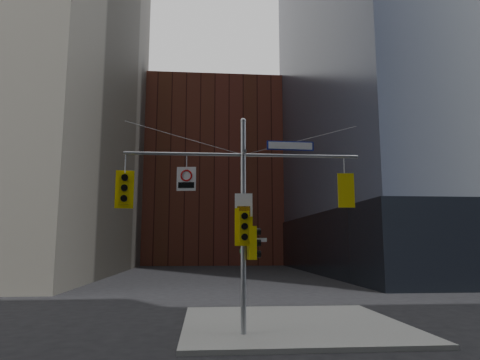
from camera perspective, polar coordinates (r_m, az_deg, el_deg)
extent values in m
plane|color=black|center=(12.62, 1.35, -22.29)|extent=(160.00, 160.00, 0.00)
cube|color=gray|center=(16.77, 7.00, -18.51)|extent=(8.00, 8.00, 0.15)
cube|color=black|center=(53.01, 29.08, -7.45)|extent=(36.40, 36.40, 6.00)
cube|color=maroon|center=(71.05, -3.63, 0.42)|extent=(26.00, 20.00, 28.00)
cylinder|color=gray|center=(14.26, 0.45, -6.12)|extent=(0.18, 0.18, 7.20)
sphere|color=gray|center=(14.85, 0.43, 7.90)|extent=(0.20, 0.20, 0.20)
cylinder|color=gray|center=(14.52, -7.46, 3.47)|extent=(4.00, 0.11, 0.11)
cylinder|color=gray|center=(14.86, 8.15, 3.20)|extent=(4.00, 0.11, 0.11)
cylinder|color=gray|center=(14.21, 0.56, 3.65)|extent=(0.10, 0.70, 0.10)
cylinder|color=gray|center=(14.64, -7.42, 5.57)|extent=(4.00, 0.02, 1.12)
cylinder|color=gray|center=(14.99, 8.11, 5.26)|extent=(4.00, 0.02, 1.12)
cube|color=yellow|center=(14.54, -15.16, -1.13)|extent=(0.37, 0.28, 1.03)
cube|color=yellow|center=(14.71, -15.15, -1.21)|extent=(0.60, 0.14, 1.27)
cylinder|color=black|center=(14.39, -15.12, 0.32)|extent=(0.24, 0.19, 0.21)
cylinder|color=black|center=(14.47, -15.11, 0.27)|extent=(0.19, 0.05, 0.19)
cylinder|color=black|center=(14.35, -15.17, -1.03)|extent=(0.24, 0.19, 0.21)
cylinder|color=black|center=(14.42, -15.17, -1.07)|extent=(0.19, 0.05, 0.19)
cylinder|color=black|center=(14.31, -15.23, -2.39)|extent=(0.24, 0.19, 0.21)
cylinder|color=black|center=(14.39, -15.22, -2.42)|extent=(0.19, 0.05, 0.19)
cube|color=yellow|center=(15.08, 13.82, -1.43)|extent=(0.32, 0.24, 0.95)
cube|color=yellow|center=(14.92, 13.96, -1.35)|extent=(0.56, 0.08, 1.17)
cylinder|color=black|center=(15.29, 13.62, -0.34)|extent=(0.21, 0.16, 0.20)
cylinder|color=black|center=(15.22, 13.68, -0.30)|extent=(0.17, 0.03, 0.17)
cylinder|color=black|center=(15.25, 13.66, -1.51)|extent=(0.21, 0.16, 0.20)
cylinder|color=black|center=(15.18, 13.72, -1.48)|extent=(0.17, 0.03, 0.17)
cylinder|color=black|center=(15.22, 13.70, -2.69)|extent=(0.21, 0.16, 0.20)
cylinder|color=#0CE559|center=(15.15, 13.76, -2.67)|extent=(0.17, 0.03, 0.17)
cube|color=yellow|center=(14.27, 1.58, -8.37)|extent=(0.30, 0.39, 1.10)
cylinder|color=black|center=(14.33, 2.39, -6.90)|extent=(0.20, 0.25, 0.23)
cylinder|color=black|center=(14.31, 2.07, -6.90)|extent=(0.05, 0.20, 0.20)
cylinder|color=black|center=(14.33, 2.40, -8.37)|extent=(0.20, 0.25, 0.23)
cylinder|color=black|center=(14.30, 2.08, -8.37)|extent=(0.05, 0.20, 0.20)
cylinder|color=black|center=(14.33, 2.41, -9.83)|extent=(0.20, 0.25, 0.23)
cylinder|color=black|center=(14.31, 2.08, -9.84)|extent=(0.05, 0.20, 0.20)
cube|color=yellow|center=(13.98, 0.55, -6.25)|extent=(0.33, 0.23, 1.00)
cube|color=yellow|center=(14.15, 0.50, -6.27)|extent=(0.59, 0.04, 1.24)
cylinder|color=black|center=(13.80, 0.62, -4.83)|extent=(0.21, 0.15, 0.21)
cylinder|color=black|center=(13.88, 0.59, -4.85)|extent=(0.18, 0.02, 0.18)
cylinder|color=black|center=(13.79, 0.62, -6.21)|extent=(0.21, 0.15, 0.21)
cylinder|color=black|center=(13.86, 0.59, -6.23)|extent=(0.18, 0.02, 0.18)
cylinder|color=black|center=(13.78, 0.62, -7.60)|extent=(0.21, 0.15, 0.21)
cylinder|color=black|center=(13.85, 0.59, -7.61)|extent=(0.18, 0.02, 0.18)
cube|color=navy|center=(14.86, 6.73, 4.55)|extent=(1.64, 0.10, 0.32)
cube|color=silver|center=(14.84, 6.75, 4.57)|extent=(1.54, 0.07, 0.25)
cube|color=silver|center=(14.34, -7.17, 0.16)|extent=(0.64, 0.12, 0.80)
torus|color=#B20A0A|center=(14.34, -7.17, 0.59)|extent=(0.40, 0.11, 0.40)
cube|color=black|center=(14.29, -7.19, -0.68)|extent=(0.53, 0.08, 0.19)
cube|color=silver|center=(14.18, 0.49, -3.34)|extent=(0.59, 0.11, 0.77)
cube|color=#D88C00|center=(14.14, 0.50, -4.20)|extent=(0.42, 0.06, 0.34)
cube|color=silver|center=(14.29, 2.27, -7.99)|extent=(0.67, 0.08, 0.13)
cube|color=#145926|center=(14.69, 0.29, -9.46)|extent=(0.11, 0.73, 0.15)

